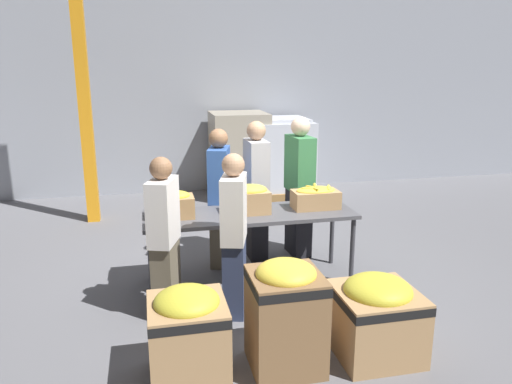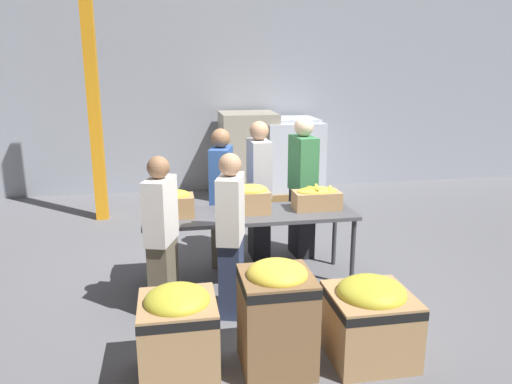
{
  "view_description": "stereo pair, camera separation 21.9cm",
  "coord_description": "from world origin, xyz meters",
  "px_view_note": "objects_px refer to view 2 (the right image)",
  "views": [
    {
      "loc": [
        -1.04,
        -4.93,
        2.31
      ],
      "look_at": [
        0.06,
        -0.05,
        1.02
      ],
      "focal_mm": 35.0,
      "sensor_mm": 36.0,
      "label": 1
    },
    {
      "loc": [
        -0.82,
        -4.97,
        2.31
      ],
      "look_at": [
        0.06,
        -0.05,
        1.02
      ],
      "focal_mm": 35.0,
      "sensor_mm": 36.0,
      "label": 2
    }
  ],
  "objects_px": {
    "banana_box_1": "(250,198)",
    "sorting_table": "(250,218)",
    "pallet_stack_2": "(291,159)",
    "donation_bin_2": "(370,317)",
    "banana_box_2": "(317,198)",
    "banana_box_0": "(173,203)",
    "volunteer_3": "(162,238)",
    "pallet_stack_1": "(248,156)",
    "volunteer_2": "(259,191)",
    "volunteer_0": "(231,236)",
    "support_pillar": "(92,86)",
    "donation_bin_1": "(277,312)",
    "donation_bin_0": "(178,330)",
    "volunteer_1": "(222,198)",
    "volunteer_4": "(302,188)",
    "pallet_stack_0": "(290,157)"
  },
  "relations": [
    {
      "from": "volunteer_1",
      "to": "donation_bin_1",
      "type": "distance_m",
      "value": 2.18
    },
    {
      "from": "sorting_table",
      "to": "banana_box_2",
      "type": "bearing_deg",
      "value": 1.91
    },
    {
      "from": "banana_box_0",
      "to": "pallet_stack_1",
      "type": "bearing_deg",
      "value": 69.12
    },
    {
      "from": "volunteer_3",
      "to": "pallet_stack_0",
      "type": "height_order",
      "value": "volunteer_3"
    },
    {
      "from": "banana_box_2",
      "to": "pallet_stack_1",
      "type": "xyz_separation_m",
      "value": [
        -0.17,
        3.57,
        -0.17
      ]
    },
    {
      "from": "banana_box_0",
      "to": "pallet_stack_2",
      "type": "relative_size",
      "value": 0.32
    },
    {
      "from": "support_pillar",
      "to": "pallet_stack_2",
      "type": "height_order",
      "value": "support_pillar"
    },
    {
      "from": "sorting_table",
      "to": "volunteer_4",
      "type": "height_order",
      "value": "volunteer_4"
    },
    {
      "from": "volunteer_4",
      "to": "banana_box_0",
      "type": "bearing_deg",
      "value": -72.13
    },
    {
      "from": "sorting_table",
      "to": "banana_box_2",
      "type": "relative_size",
      "value": 4.44
    },
    {
      "from": "banana_box_0",
      "to": "volunteer_3",
      "type": "relative_size",
      "value": 0.28
    },
    {
      "from": "volunteer_1",
      "to": "donation_bin_0",
      "type": "bearing_deg",
      "value": 0.54
    },
    {
      "from": "sorting_table",
      "to": "donation_bin_2",
      "type": "bearing_deg",
      "value": -66.26
    },
    {
      "from": "volunteer_0",
      "to": "volunteer_2",
      "type": "distance_m",
      "value": 1.45
    },
    {
      "from": "volunteer_4",
      "to": "banana_box_1",
      "type": "bearing_deg",
      "value": -53.37
    },
    {
      "from": "support_pillar",
      "to": "pallet_stack_1",
      "type": "height_order",
      "value": "support_pillar"
    },
    {
      "from": "donation_bin_2",
      "to": "support_pillar",
      "type": "height_order",
      "value": "support_pillar"
    },
    {
      "from": "volunteer_0",
      "to": "donation_bin_0",
      "type": "height_order",
      "value": "volunteer_0"
    },
    {
      "from": "volunteer_3",
      "to": "donation_bin_0",
      "type": "xyz_separation_m",
      "value": [
        0.11,
        -1.04,
        -0.37
      ]
    },
    {
      "from": "pallet_stack_2",
      "to": "donation_bin_2",
      "type": "bearing_deg",
      "value": -97.09
    },
    {
      "from": "support_pillar",
      "to": "pallet_stack_2",
      "type": "relative_size",
      "value": 3.03
    },
    {
      "from": "volunteer_0",
      "to": "pallet_stack_1",
      "type": "xyz_separation_m",
      "value": [
        0.85,
        4.26,
        -0.03
      ]
    },
    {
      "from": "donation_bin_0",
      "to": "pallet_stack_1",
      "type": "xyz_separation_m",
      "value": [
        1.37,
        5.19,
        0.34
      ]
    },
    {
      "from": "support_pillar",
      "to": "donation_bin_2",
      "type": "bearing_deg",
      "value": -58.96
    },
    {
      "from": "donation_bin_1",
      "to": "donation_bin_2",
      "type": "height_order",
      "value": "donation_bin_1"
    },
    {
      "from": "sorting_table",
      "to": "pallet_stack_2",
      "type": "height_order",
      "value": "pallet_stack_2"
    },
    {
      "from": "volunteer_3",
      "to": "support_pillar",
      "type": "distance_m",
      "value": 3.57
    },
    {
      "from": "sorting_table",
      "to": "banana_box_1",
      "type": "bearing_deg",
      "value": 84.12
    },
    {
      "from": "donation_bin_0",
      "to": "support_pillar",
      "type": "bearing_deg",
      "value": 103.87
    },
    {
      "from": "volunteer_0",
      "to": "sorting_table",
      "type": "bearing_deg",
      "value": -7.49
    },
    {
      "from": "donation_bin_1",
      "to": "banana_box_1",
      "type": "bearing_deg",
      "value": 87.86
    },
    {
      "from": "donation_bin_1",
      "to": "pallet_stack_0",
      "type": "bearing_deg",
      "value": 74.99
    },
    {
      "from": "volunteer_0",
      "to": "pallet_stack_2",
      "type": "distance_m",
      "value": 4.54
    },
    {
      "from": "pallet_stack_2",
      "to": "pallet_stack_0",
      "type": "bearing_deg",
      "value": 103.94
    },
    {
      "from": "pallet_stack_1",
      "to": "donation_bin_0",
      "type": "bearing_deg",
      "value": -104.78
    },
    {
      "from": "donation_bin_0",
      "to": "pallet_stack_0",
      "type": "bearing_deg",
      "value": 67.62
    },
    {
      "from": "banana_box_2",
      "to": "volunteer_0",
      "type": "distance_m",
      "value": 1.24
    },
    {
      "from": "donation_bin_2",
      "to": "pallet_stack_2",
      "type": "relative_size",
      "value": 0.51
    },
    {
      "from": "banana_box_1",
      "to": "banana_box_2",
      "type": "distance_m",
      "value": 0.74
    },
    {
      "from": "banana_box_1",
      "to": "sorting_table",
      "type": "bearing_deg",
      "value": -95.88
    },
    {
      "from": "donation_bin_2",
      "to": "pallet_stack_2",
      "type": "height_order",
      "value": "pallet_stack_2"
    },
    {
      "from": "donation_bin_1",
      "to": "pallet_stack_2",
      "type": "distance_m",
      "value": 5.36
    },
    {
      "from": "donation_bin_2",
      "to": "pallet_stack_2",
      "type": "bearing_deg",
      "value": 82.91
    },
    {
      "from": "banana_box_2",
      "to": "volunteer_2",
      "type": "height_order",
      "value": "volunteer_2"
    },
    {
      "from": "volunteer_2",
      "to": "pallet_stack_2",
      "type": "xyz_separation_m",
      "value": [
        1.12,
        2.88,
        -0.18
      ]
    },
    {
      "from": "sorting_table",
      "to": "pallet_stack_2",
      "type": "bearing_deg",
      "value": 69.37
    },
    {
      "from": "pallet_stack_1",
      "to": "volunteer_2",
      "type": "bearing_deg",
      "value": -96.65
    },
    {
      "from": "donation_bin_2",
      "to": "pallet_stack_2",
      "type": "xyz_separation_m",
      "value": [
        0.64,
        5.17,
        0.29
      ]
    },
    {
      "from": "support_pillar",
      "to": "volunteer_0",
      "type": "bearing_deg",
      "value": -64.72
    },
    {
      "from": "banana_box_0",
      "to": "support_pillar",
      "type": "xyz_separation_m",
      "value": [
        -1.06,
        2.63,
        1.08
      ]
    }
  ]
}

